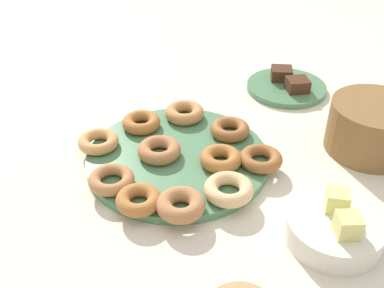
# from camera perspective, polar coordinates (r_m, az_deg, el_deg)

# --- Properties ---
(ground_plane) EXTENTS (2.40, 2.40, 0.00)m
(ground_plane) POSITION_cam_1_polar(r_m,az_deg,el_deg) (0.95, -1.78, -2.15)
(ground_plane) COLOR beige
(donut_plate) EXTENTS (0.37, 0.37, 0.02)m
(donut_plate) POSITION_cam_1_polar(r_m,az_deg,el_deg) (0.94, -1.79, -1.73)
(donut_plate) COLOR #4C7F56
(donut_plate) RESTS_ON ground_plane
(donut_0) EXTENTS (0.09, 0.09, 0.03)m
(donut_0) POSITION_cam_1_polar(r_m,az_deg,el_deg) (0.93, -4.03, -0.74)
(donut_0) COLOR #B27547
(donut_0) RESTS_ON donut_plate
(donut_1) EXTENTS (0.11, 0.11, 0.03)m
(donut_1) POSITION_cam_1_polar(r_m,az_deg,el_deg) (1.02, -6.23, 2.65)
(donut_1) COLOR #AD6B33
(donut_1) RESTS_ON donut_plate
(donut_2) EXTENTS (0.12, 0.12, 0.03)m
(donut_2) POSITION_cam_1_polar(r_m,az_deg,el_deg) (1.00, 4.66, 1.80)
(donut_2) COLOR #995B2D
(donut_2) RESTS_ON donut_plate
(donut_3) EXTENTS (0.12, 0.12, 0.03)m
(donut_3) POSITION_cam_1_polar(r_m,az_deg,el_deg) (1.05, -0.91, 3.87)
(donut_3) COLOR #C6844C
(donut_3) RESTS_ON donut_plate
(donut_4) EXTENTS (0.12, 0.12, 0.03)m
(donut_4) POSITION_cam_1_polar(r_m,az_deg,el_deg) (0.91, 3.54, -1.80)
(donut_4) COLOR #AD6B33
(donut_4) RESTS_ON donut_plate
(donut_5) EXTENTS (0.09, 0.09, 0.02)m
(donut_5) POSITION_cam_1_polar(r_m,az_deg,el_deg) (0.87, -9.83, -4.31)
(donut_5) COLOR #B27547
(donut_5) RESTS_ON donut_plate
(donut_6) EXTENTS (0.09, 0.09, 0.02)m
(donut_6) POSITION_cam_1_polar(r_m,az_deg,el_deg) (0.98, -11.36, 0.32)
(donut_6) COLOR tan
(donut_6) RESTS_ON donut_plate
(donut_7) EXTENTS (0.10, 0.10, 0.03)m
(donut_7) POSITION_cam_1_polar(r_m,az_deg,el_deg) (0.80, -1.39, -7.46)
(donut_7) COLOR #B27547
(donut_7) RESTS_ON donut_plate
(donut_8) EXTENTS (0.11, 0.11, 0.02)m
(donut_8) POSITION_cam_1_polar(r_m,az_deg,el_deg) (0.82, -6.55, -6.82)
(donut_8) COLOR #AD6B33
(donut_8) RESTS_ON donut_plate
(donut_9) EXTENTS (0.11, 0.11, 0.02)m
(donut_9) POSITION_cam_1_polar(r_m,az_deg,el_deg) (0.92, 8.41, -1.92)
(donut_9) COLOR #995B2D
(donut_9) RESTS_ON donut_plate
(donut_10) EXTENTS (0.09, 0.09, 0.03)m
(donut_10) POSITION_cam_1_polar(r_m,az_deg,el_deg) (0.84, 4.51, -5.55)
(donut_10) COLOR #EABC84
(donut_10) RESTS_ON donut_plate
(cake_plate) EXTENTS (0.20, 0.20, 0.01)m
(cake_plate) POSITION_cam_1_polar(r_m,az_deg,el_deg) (1.23, 11.46, 6.81)
(cake_plate) COLOR #4C7F56
(cake_plate) RESTS_ON ground_plane
(brownie_near) EXTENTS (0.05, 0.06, 0.03)m
(brownie_near) POSITION_cam_1_polar(r_m,az_deg,el_deg) (1.24, 10.90, 8.46)
(brownie_near) COLOR #472819
(brownie_near) RESTS_ON cake_plate
(brownie_far) EXTENTS (0.06, 0.07, 0.03)m
(brownie_far) POSITION_cam_1_polar(r_m,az_deg,el_deg) (1.20, 12.78, 7.09)
(brownie_far) COLOR #472819
(brownie_far) RESTS_ON cake_plate
(basket) EXTENTS (0.20, 0.20, 0.11)m
(basket) POSITION_cam_1_polar(r_m,az_deg,el_deg) (1.03, 21.28, 1.91)
(basket) COLOR brown
(basket) RESTS_ON ground_plane
(fruit_bowl) EXTENTS (0.16, 0.16, 0.04)m
(fruit_bowl) POSITION_cam_1_polar(r_m,az_deg,el_deg) (0.81, 17.01, -10.00)
(fruit_bowl) COLOR silver
(fruit_bowl) RESTS_ON ground_plane
(melon_chunk_left) EXTENTS (0.04, 0.04, 0.04)m
(melon_chunk_left) POSITION_cam_1_polar(r_m,az_deg,el_deg) (0.80, 17.35, -6.59)
(melon_chunk_left) COLOR #DBD67A
(melon_chunk_left) RESTS_ON fruit_bowl
(melon_chunk_right) EXTENTS (0.04, 0.04, 0.04)m
(melon_chunk_right) POSITION_cam_1_polar(r_m,az_deg,el_deg) (0.76, 18.55, -9.39)
(melon_chunk_right) COLOR #DBD67A
(melon_chunk_right) RESTS_ON fruit_bowl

